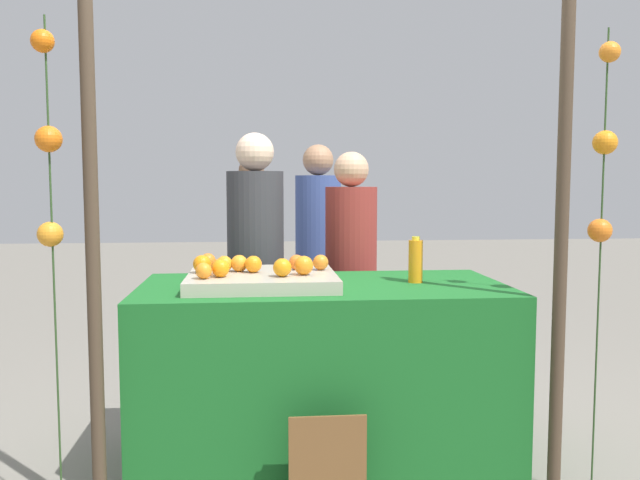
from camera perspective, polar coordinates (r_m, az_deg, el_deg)
name	(u,v)px	position (r m, az deg, el deg)	size (l,w,h in m)	color
ground_plane	(323,461)	(3.42, 0.25, -18.61)	(24.00, 24.00, 0.00)	gray
stall_counter	(323,374)	(3.27, 0.25, -11.51)	(1.75, 0.89, 0.88)	#196023
orange_tray	(262,279)	(3.14, -5.03, -3.40)	(0.69, 0.63, 0.06)	#B2AD99
orange_0	(282,268)	(3.00, -3.28, -2.40)	(0.08, 0.08, 0.08)	orange
orange_1	(221,268)	(3.01, -8.60, -2.44)	(0.08, 0.08, 0.08)	orange
orange_2	(208,261)	(3.33, -9.66, -1.79)	(0.08, 0.08, 0.08)	orange
orange_3	(253,264)	(3.14, -5.78, -2.09)	(0.08, 0.08, 0.08)	orange
orange_4	(321,262)	(3.22, 0.05, -1.95)	(0.08, 0.08, 0.08)	orange
orange_5	(220,267)	(3.08, -8.68, -2.32)	(0.08, 0.08, 0.08)	orange
orange_6	(202,264)	(3.16, -10.17, -2.07)	(0.09, 0.09, 0.09)	orange
orange_7	(239,263)	(3.18, -7.00, -2.02)	(0.08, 0.08, 0.08)	orange
orange_8	(304,265)	(3.05, -1.42, -2.21)	(0.09, 0.09, 0.09)	orange
orange_9	(224,264)	(3.19, -8.28, -2.05)	(0.08, 0.08, 0.08)	orange
orange_10	(204,271)	(2.97, -10.03, -2.64)	(0.07, 0.07, 0.07)	orange
orange_11	(297,262)	(3.23, -2.04, -1.94)	(0.07, 0.07, 0.07)	orange
juice_bottle	(416,261)	(3.24, 8.27, -1.79)	(0.07, 0.07, 0.23)	orange
chalkboard_sign	(327,471)	(2.80, 0.65, -19.34)	(0.31, 0.03, 0.46)	brown
vendor_left	(256,284)	(3.92, -5.57, -3.78)	(0.33, 0.33, 1.66)	#333338
vendor_right	(351,289)	(4.01, 2.68, -4.29)	(0.31, 0.31, 1.55)	maroon
crowd_person_0	(318,266)	(4.78, -0.16, -2.27)	(0.33, 0.33, 1.64)	#384C8C
crowd_person_1	(252,256)	(5.67, -5.89, -1.42)	(0.32, 0.32, 1.58)	#384C8C
canopy_post_left	(93,249)	(2.72, -19.07, -0.75)	(0.06, 0.06, 2.22)	#473828
canopy_post_right	(561,245)	(2.93, 20.14, -0.39)	(0.06, 0.06, 2.22)	#473828
garland_strand_left	(48,155)	(2.76, -22.47, 6.79)	(0.11, 0.12, 2.00)	#2D4C23
garland_strand_right	(604,160)	(3.01, 23.35, 6.40)	(0.11, 0.11, 2.00)	#2D4C23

